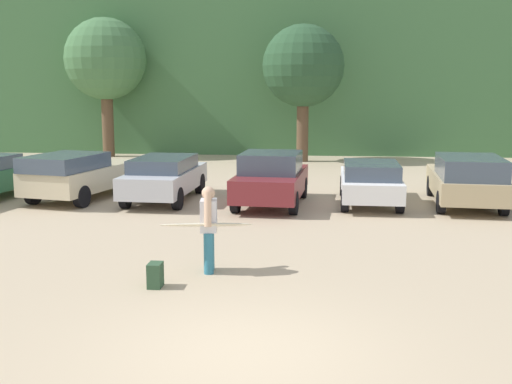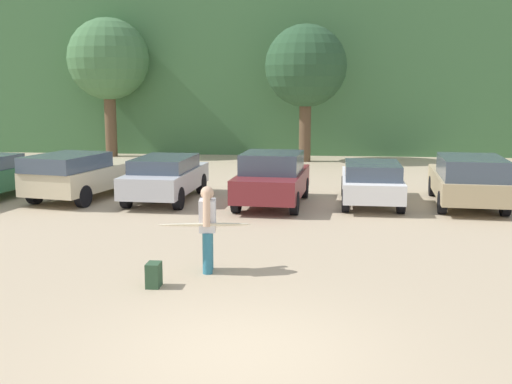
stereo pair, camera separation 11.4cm
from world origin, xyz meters
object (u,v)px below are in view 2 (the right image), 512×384
Objects in this scene: parked_car_champagne at (81,174)px; person_adult at (208,224)px; parked_car_maroon at (272,178)px; parked_car_white at (371,181)px; backpack_dropped at (154,275)px; parked_car_tan at (468,179)px; parked_car_silver at (166,176)px; surfboard_cream at (205,225)px.

person_adult is at bearing -131.45° from parked_car_champagne.
parked_car_maroon reaches higher than parked_car_white.
backpack_dropped is (-1.52, -8.13, -0.61)m from parked_car_maroon.
parked_car_tan is 11.26m from backpack_dropped.
parked_car_white is (6.42, -0.06, -0.04)m from parked_car_silver.
parked_car_white is 8.35m from person_adult.
parked_car_tan reaches higher than parked_car_white.
parked_car_silver reaches higher than surfboard_cream.
parked_car_champagne reaches higher than parked_car_silver.
parked_car_tan is (9.27, -0.10, 0.06)m from parked_car_silver.
person_adult is at bearing 178.51° from parked_car_maroon.
parked_car_champagne is at bearing -61.52° from surfboard_cream.
parked_car_silver is at bearing -76.79° from parked_car_champagne.
parked_car_maroon is (6.18, -0.42, 0.01)m from parked_car_champagne.
parked_car_maroon reaches higher than parked_car_silver.
parked_car_maroon is 9.52× the size of backpack_dropped.
parked_car_tan reaches higher than parked_car_champagne.
parked_car_maroon is at bearing 98.03° from parked_car_tan.
parked_car_silver is 2.62× the size of person_adult.
person_adult reaches higher than backpack_dropped.
person_adult reaches higher than parked_car_white.
parked_car_silver reaches higher than backpack_dropped.
backpack_dropped is at bearing -164.84° from parked_car_silver.
parked_car_tan is at bearing -89.38° from parked_car_white.
parked_car_maroon is 2.53× the size of person_adult.
surfboard_cream is 4.15× the size of backpack_dropped.
parked_car_tan reaches higher than backpack_dropped.
parked_car_tan reaches higher than surfboard_cream.
person_adult reaches higher than parked_car_tan.
surfboard_cream is (5.42, -7.54, 0.13)m from parked_car_champagne.
person_adult reaches higher than parked_car_maroon.
parked_car_white is 2.86m from parked_car_tan.
backpack_dropped is (4.66, -8.55, -0.60)m from parked_car_champagne.
parked_car_silver is 8.00m from person_adult.
parked_car_champagne is 1.00× the size of parked_car_tan.
person_adult is 0.07m from surfboard_cream.
parked_car_white is (3.00, 0.40, -0.11)m from parked_car_maroon.
backpack_dropped is at bearing 46.40° from person_adult.
surfboard_cream is at bearing -157.99° from parked_car_silver.
parked_car_maroon is 7.11m from person_adult.
parked_car_white is 0.90× the size of parked_car_tan.
parked_car_champagne is 9.28m from surfboard_cream.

